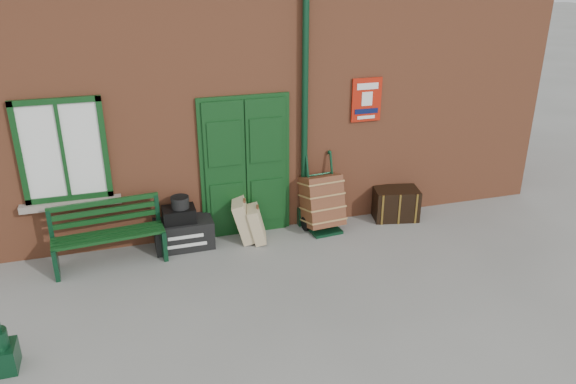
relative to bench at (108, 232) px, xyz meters
name	(u,v)px	position (x,y,z in m)	size (l,w,h in m)	color
ground	(291,274)	(2.44, -1.09, -0.49)	(80.00, 80.00, 0.00)	gray
station_building	(235,75)	(2.43, 2.41, 1.68)	(10.30, 4.30, 4.36)	#9F5333
bench	(108,232)	(0.00, 0.00, 0.00)	(1.60, 0.62, 0.97)	#0F3915
houdini_trunk	(184,234)	(1.09, 0.16, -0.26)	(0.88, 0.49, 0.44)	black
strongbox	(179,215)	(1.04, 0.16, 0.07)	(0.49, 0.35, 0.22)	black
hatbox	(180,202)	(1.07, 0.16, 0.27)	(0.27, 0.27, 0.18)	black
suitcase_back	(244,220)	(2.03, 0.12, -0.14)	(0.19, 0.47, 0.66)	tan
suitcase_front	(257,224)	(2.21, 0.02, -0.19)	(0.17, 0.42, 0.56)	tan
porter_trolley	(322,202)	(3.34, 0.14, -0.01)	(0.66, 0.70, 1.24)	#0C321C
dark_trunk	(396,204)	(4.68, 0.15, -0.22)	(0.74, 0.48, 0.53)	black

